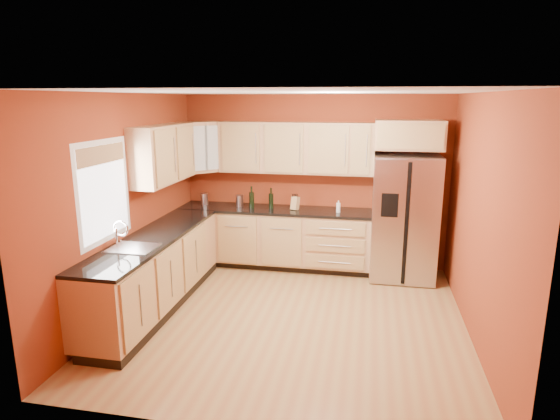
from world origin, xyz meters
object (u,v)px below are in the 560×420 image
knife_block (295,203)px  canister_left (240,201)px  wine_bottle_a (271,198)px  soap_dispenser (338,206)px  refrigerator (404,217)px

knife_block → canister_left: bearing=-159.4°
wine_bottle_a → soap_dispenser: (1.01, -0.06, -0.07)m
refrigerator → canister_left: size_ratio=9.99×
knife_block → wine_bottle_a: bearing=-157.8°
wine_bottle_a → knife_block: wine_bottle_a is taller
soap_dispenser → canister_left: bearing=176.2°
wine_bottle_a → knife_block: (0.37, -0.01, -0.06)m
refrigerator → soap_dispenser: size_ratio=10.15×
canister_left → knife_block: knife_block is taller
knife_block → soap_dispenser: knife_block is taller
soap_dispenser → refrigerator: bearing=-0.5°
wine_bottle_a → soap_dispenser: 1.02m
refrigerator → wine_bottle_a: (-1.95, 0.07, 0.19)m
canister_left → soap_dispenser: canister_left is taller
wine_bottle_a → soap_dispenser: bearing=-3.5°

